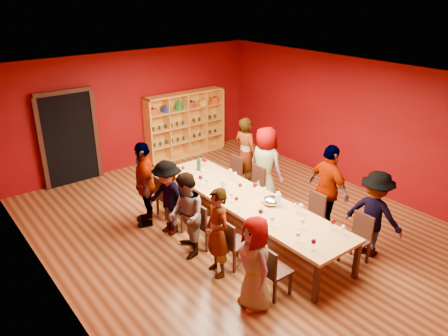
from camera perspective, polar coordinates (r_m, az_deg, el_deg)
The scene contains 50 objects.
room_shell at distance 7.99m, azimuth 3.25°, elevation 0.77°, with size 7.10×9.10×3.04m.
tasting_table at distance 8.32m, azimuth 3.12°, elevation -4.34°, with size 1.10×4.50×0.75m.
doorway at distance 10.99m, azimuth -19.63°, elevation 3.65°, with size 1.40×0.17×2.30m.
shelving_unit at distance 12.22m, azimuth -5.13°, elevation 6.11°, with size 2.40×0.40×1.80m.
chair_person_left_0 at distance 6.88m, azimuth 6.28°, elevation -12.93°, with size 0.42×0.42×0.89m.
person_left_0 at distance 6.53m, azimuth 4.06°, elevation -12.31°, with size 0.73×0.40×1.50m, color pink.
chair_person_left_1 at distance 7.47m, azimuth 1.09°, elevation -9.55°, with size 0.42×0.42×0.89m.
person_left_1 at distance 7.16m, azimuth -0.90°, elevation -8.48°, with size 0.57×0.42×1.56m, color #CE8A90.
chair_person_left_2 at distance 8.02m, azimuth -2.48°, elevation -7.14°, with size 0.42×0.42×0.89m.
person_left_2 at distance 7.68m, azimuth -4.97°, elevation -6.20°, with size 0.76×0.42×1.56m, color #161D3D.
chair_person_left_3 at distance 8.62m, azimuth -5.67°, elevation -4.93°, with size 0.42×0.42×0.89m.
person_left_3 at distance 8.37m, azimuth -7.36°, elevation -3.90°, with size 0.97×0.40×1.51m, color #4E4E53.
chair_person_left_4 at distance 9.09m, azimuth -7.75°, elevation -3.48°, with size 0.42×0.42×0.89m.
person_left_4 at distance 8.74m, azimuth -10.33°, elevation -2.03°, with size 1.02×0.47×1.74m, color #5D81C0.
chair_person_right_0 at distance 7.96m, azimuth 17.13°, elevation -8.51°, with size 0.42×0.42×0.89m.
person_right_0 at distance 8.10m, azimuth 19.02°, elevation -5.70°, with size 1.03×0.43×1.60m, color #49494E.
chair_person_right_1 at distance 8.48m, azimuth 11.51°, elevation -5.81°, with size 0.42×0.42×0.89m.
person_right_1 at distance 8.58m, azimuth 13.46°, elevation -2.69°, with size 1.04×0.47×1.78m, color #C58489.
chair_person_right_3 at distance 9.51m, azimuth 4.04°, elevation -2.09°, with size 0.42×0.42×0.89m.
person_right_3 at distance 9.54m, azimuth 5.42°, elevation 0.37°, with size 0.84×0.46×1.73m, color #535358.
chair_person_right_4 at distance 10.04m, azimuth 1.13°, elevation -0.61°, with size 0.42×0.42×0.89m.
person_right_4 at distance 10.12m, azimuth 2.81°, elevation 1.86°, with size 0.64×0.47×1.74m, color #597DB8.
wine_glass_0 at distance 8.94m, azimuth 1.44°, elevation -0.86°, with size 0.08×0.08×0.21m.
wine_glass_1 at distance 9.34m, azimuth -5.35°, elevation -0.03°, with size 0.07×0.07×0.18m.
wine_glass_2 at distance 8.15m, azimuth 0.98°, elevation -3.53°, with size 0.07×0.07×0.18m.
wine_glass_3 at distance 7.54m, azimuth 4.82°, elevation -5.76°, with size 0.08×0.08×0.21m.
wine_glass_4 at distance 6.86m, azimuth 11.63°, elevation -9.45°, with size 0.08×0.08×0.19m.
wine_glass_5 at distance 7.37m, azimuth 10.22°, elevation -6.86°, with size 0.08×0.08×0.20m.
wine_glass_6 at distance 7.35m, azimuth 15.32°, elevation -7.54°, with size 0.07×0.07×0.19m.
wine_glass_7 at distance 8.46m, azimuth 4.05°, elevation -2.30°, with size 0.09×0.09×0.22m.
wine_glass_8 at distance 7.86m, azimuth 9.26°, elevation -4.88°, with size 0.07×0.07×0.18m.
wine_glass_9 at distance 8.68m, azimuth -2.19°, elevation -1.69°, with size 0.08×0.08×0.20m.
wine_glass_10 at distance 9.39m, azimuth -5.71°, elevation 0.11°, with size 0.07×0.07×0.18m.
wine_glass_11 at distance 7.99m, azimuth 1.65°, elevation -4.08°, with size 0.07×0.07×0.18m.
wine_glass_12 at distance 8.50m, azimuth 2.11°, elevation -2.32°, with size 0.07×0.07×0.18m.
wine_glass_13 at distance 7.45m, azimuth 14.03°, elevation -6.85°, with size 0.08×0.08×0.20m.
wine_glass_14 at distance 9.09m, azimuth 0.83°, elevation -0.43°, with size 0.08×0.08×0.21m.
wine_glass_15 at distance 9.11m, azimuth -2.87°, elevation -0.41°, with size 0.08×0.08×0.21m.
wine_glass_16 at distance 9.70m, azimuth -2.70°, elevation 1.06°, with size 0.08×0.08×0.20m.
wine_glass_17 at distance 8.38m, azimuth 5.34°, elevation -2.80°, with size 0.07×0.07×0.19m.
wine_glass_18 at distance 7.01m, azimuth 9.68°, elevation -8.59°, with size 0.07×0.07×0.19m.
wine_glass_19 at distance 9.67m, azimuth -2.46°, elevation 0.96°, with size 0.08×0.08×0.19m.
wine_glass_20 at distance 7.81m, azimuth 10.02°, elevation -4.95°, with size 0.09×0.09×0.21m.
wine_glass_21 at distance 7.84m, azimuth 5.13°, elevation -4.49°, with size 0.09×0.09×0.22m.
wine_glass_22 at distance 8.79m, azimuth -3.09°, elevation -1.30°, with size 0.09×0.09×0.21m.
wine_glass_23 at distance 7.38m, azimuth 6.34°, elevation -6.65°, with size 0.07×0.07×0.19m.
spittoon_bowl at distance 8.10m, azimuth 6.22°, elevation -4.27°, with size 0.32×0.32×0.17m, color silver.
carafe_a at distance 8.53m, azimuth -0.05°, elevation -2.31°, with size 0.13×0.13×0.27m.
carafe_b at distance 8.03m, azimuth 7.03°, elevation -4.14°, with size 0.13×0.13×0.29m.
wine_bottle at distance 9.49m, azimuth -3.32°, elevation 0.42°, with size 0.09×0.09×0.34m.
Camera 1 is at (-4.88, -5.56, 4.52)m, focal length 35.00 mm.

